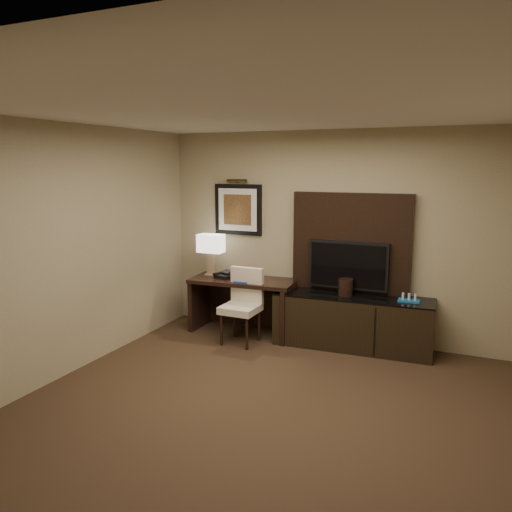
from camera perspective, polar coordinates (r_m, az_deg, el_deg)
The scene contains 17 objects.
floor at distance 4.70m, azimuth -0.79°, elevation -18.41°, with size 4.50×5.00×0.01m, color #302116.
ceiling at distance 4.15m, azimuth -0.89°, elevation 16.50°, with size 4.50×5.00×0.01m, color silver.
wall_back at distance 6.54m, azimuth 8.37°, elevation 2.27°, with size 4.50×0.01×2.70m, color gray.
wall_left at distance 5.53m, azimuth -22.51°, elevation 0.13°, with size 0.01×5.00×2.70m, color gray.
desk at distance 6.79m, azimuth -1.49°, elevation -5.75°, with size 1.40×0.60×0.75m, color black.
credenza at distance 6.38m, azimuth 10.96°, elevation -7.39°, with size 1.93×0.54×0.67m, color black.
tv_wall_panel at distance 6.42m, azimuth 10.78°, elevation 1.32°, with size 1.50×0.12×1.30m, color black.
tv at distance 6.37m, azimuth 10.50°, elevation -1.03°, with size 1.00×0.08×0.60m, color black.
artwork at distance 6.94m, azimuth -2.05°, elevation 5.32°, with size 0.70×0.04×0.70m, color black.
picture_light at distance 6.89m, azimuth -2.21°, elevation 8.62°, with size 0.04×0.04×0.30m, color #3B2D13.
desk_chair at distance 6.38m, azimuth -1.79°, elevation -5.96°, with size 0.45×0.52×0.93m, color beige, non-canonical shape.
table_lamp at distance 6.92m, azimuth -5.16°, elevation 0.17°, with size 0.35×0.20×0.58m, color #997E5F, non-canonical shape.
desk_phone at distance 6.76m, azimuth -3.64°, elevation -2.09°, with size 0.21×0.19×0.11m, color black, non-canonical shape.
blue_folder at distance 6.59m, azimuth -1.30°, elevation -2.78°, with size 0.22×0.29×0.02m, color #184CA2.
book at distance 6.61m, azimuth -0.77°, elevation -1.86°, with size 0.16×0.02×0.22m, color beige.
ice_bucket at distance 6.29m, azimuth 10.20°, elevation -3.51°, with size 0.18×0.18×0.21m, color black.
minibar_tray at distance 6.18m, azimuth 17.09°, elevation -4.60°, with size 0.25×0.15×0.09m, color #185EA2, non-canonical shape.
Camera 1 is at (1.72, -3.74, 2.25)m, focal length 35.00 mm.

